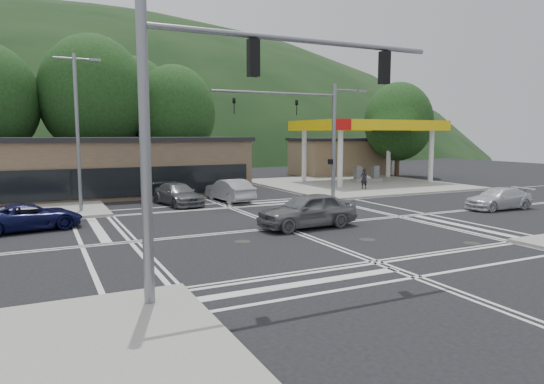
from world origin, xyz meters
name	(u,v)px	position (x,y,z in m)	size (l,w,h in m)	color
ground	(284,228)	(0.00, 0.00, 0.00)	(120.00, 120.00, 0.00)	black
sidewalk_ne	(355,184)	(15.00, 15.00, 0.07)	(16.00, 16.00, 0.15)	gray
gas_station_canopy	(368,129)	(16.99, 15.99, 5.04)	(12.32, 8.34, 5.75)	silver
convenience_store	(339,158)	(20.00, 25.00, 1.90)	(10.00, 6.00, 3.80)	#846B4F
commercial_row	(78,169)	(-8.00, 17.00, 2.00)	(24.00, 8.00, 4.00)	brown
hill_north	(91,155)	(0.00, 90.00, 0.00)	(252.00, 126.00, 140.00)	black
tree_n_b	(93,96)	(-6.00, 24.00, 7.79)	(9.00, 9.00, 12.98)	#382619
tree_n_c	(174,113)	(1.00, 24.00, 6.49)	(7.60, 7.60, 10.87)	#382619
tree_n_e	(133,107)	(-2.00, 28.00, 7.14)	(8.40, 8.40, 11.98)	#382619
tree_ne	(398,122)	(24.00, 20.00, 5.84)	(7.20, 7.20, 9.99)	#382619
streetlight_nw	(78,125)	(-8.44, 9.00, 5.05)	(2.50, 0.25, 9.00)	slate
signal_mast_ne	(319,126)	(6.95, 8.20, 5.07)	(11.65, 0.30, 8.00)	slate
signal_mast_sw	(213,112)	(-6.39, -8.20, 5.12)	(9.14, 0.28, 8.00)	slate
car_blue_west	(30,217)	(-11.09, 4.72, 0.64)	(2.14, 4.63, 1.29)	#0D103C
car_grey_center	(307,210)	(1.05, -0.45, 0.85)	(2.01, 4.99, 1.70)	#5E6063
car_silver_east	(499,199)	(14.45, -0.49, 0.64)	(1.81, 4.44, 1.29)	silver
car_queue_a	(230,190)	(1.00, 9.89, 0.76)	(1.61, 4.61, 1.52)	#A5A8AD
car_queue_b	(234,182)	(3.59, 15.61, 0.72)	(1.71, 4.25, 1.45)	beige
car_northbound	(178,194)	(-2.59, 9.79, 0.69)	(1.92, 4.73, 1.37)	#555759
pedestrian	(364,179)	(13.00, 11.03, 0.97)	(0.60, 0.39, 1.64)	black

